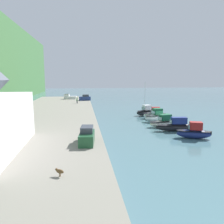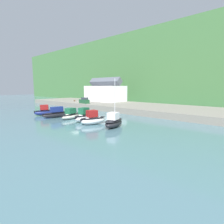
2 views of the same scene
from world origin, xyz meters
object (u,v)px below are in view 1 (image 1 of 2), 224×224
at_px(moored_boat_0, 194,132).
at_px(moored_boat_2, 164,122).
at_px(moored_boat_5, 146,112).
at_px(pickup_truck_0, 69,97).
at_px(dog_on_quay, 59,171).
at_px(moored_boat_4, 155,114).
at_px(person_on_quay, 77,100).
at_px(moored_boat_1, 177,126).
at_px(parked_car_0, 87,136).
at_px(moored_boat_3, 157,117).
at_px(parked_car_1, 85,98).

relative_size(moored_boat_0, moored_boat_2, 0.86).
relative_size(moored_boat_5, pickup_truck_0, 1.80).
bearing_deg(dog_on_quay, moored_boat_4, 3.11).
bearing_deg(person_on_quay, moored_boat_5, -131.04).
bearing_deg(person_on_quay, pickup_truck_0, 12.57).
height_order(person_on_quay, dog_on_quay, person_on_quay).
bearing_deg(moored_boat_4, person_on_quay, 55.20).
relative_size(moored_boat_1, pickup_truck_0, 1.69).
height_order(moored_boat_2, parked_car_0, parked_car_0).
bearing_deg(moored_boat_1, person_on_quay, 34.88).
relative_size(moored_boat_4, dog_on_quay, 7.01).
bearing_deg(pickup_truck_0, person_on_quay, -159.89).
bearing_deg(moored_boat_1, moored_boat_3, 10.20).
relative_size(moored_boat_0, moored_boat_4, 1.01).
relative_size(moored_boat_4, parked_car_1, 1.37).
height_order(moored_boat_5, parked_car_1, moored_boat_5).
distance_m(moored_boat_3, parked_car_0, 25.74).
height_order(moored_boat_3, pickup_truck_0, pickup_truck_0).
bearing_deg(pickup_truck_0, moored_boat_0, -148.99).
bearing_deg(moored_boat_5, parked_car_0, 134.15).
distance_m(person_on_quay, dog_on_quay, 53.54).
relative_size(moored_boat_1, person_on_quay, 3.89).
height_order(parked_car_0, dog_on_quay, parked_car_0).
distance_m(moored_boat_0, parked_car_0, 18.61).
bearing_deg(person_on_quay, dog_on_quay, 179.77).
bearing_deg(moored_boat_0, moored_boat_3, 25.08).
bearing_deg(moored_boat_1, moored_boat_4, 5.33).
xyz_separation_m(moored_boat_5, person_on_quay, (16.05, 18.44, 1.69)).
bearing_deg(moored_boat_3, dog_on_quay, 138.91).
relative_size(moored_boat_2, moored_boat_3, 1.16).
relative_size(moored_boat_1, parked_car_0, 1.91).
xyz_separation_m(moored_boat_4, moored_boat_5, (4.76, 0.80, -0.01)).
height_order(moored_boat_0, pickup_truck_0, pickup_truck_0).
bearing_deg(moored_boat_0, pickup_truck_0, 42.62).
height_order(pickup_truck_0, person_on_quay, person_on_quay).
bearing_deg(moored_boat_4, moored_boat_1, -166.99).
xyz_separation_m(moored_boat_2, pickup_truck_0, (44.60, 21.74, 1.53)).
relative_size(moored_boat_3, moored_boat_5, 0.66).
relative_size(moored_boat_0, parked_car_0, 1.35).
distance_m(parked_car_0, dog_on_quay, 9.63).
xyz_separation_m(moored_boat_3, dog_on_quay, (-29.25, 18.72, 0.96)).
height_order(moored_boat_1, moored_boat_2, moored_boat_1).
distance_m(moored_boat_5, parked_car_0, 32.53).
height_order(moored_boat_5, parked_car_0, moored_boat_5).
relative_size(moored_boat_1, moored_boat_2, 1.22).
distance_m(moored_boat_2, person_on_quay, 34.65).
relative_size(moored_boat_0, moored_boat_5, 0.66).
bearing_deg(pickup_truck_0, moored_boat_4, -140.33).
height_order(moored_boat_1, moored_boat_5, moored_boat_5).
bearing_deg(moored_boat_0, moored_boat_1, 25.93).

